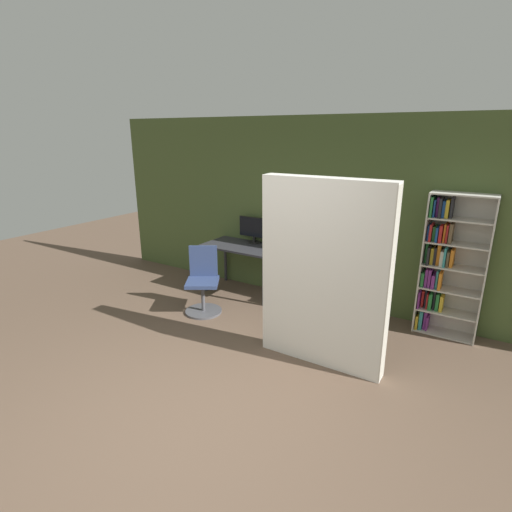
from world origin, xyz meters
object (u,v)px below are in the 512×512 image
bookshelf (446,265)px  monitor (254,229)px  office_chair (203,286)px  mattress_near (324,276)px

bookshelf → monitor: bearing=179.8°
office_chair → mattress_near: size_ratio=0.46×
office_chair → mattress_near: bearing=-10.5°
mattress_near → bookshelf: bearing=55.8°
monitor → bookshelf: bearing=-0.2°
monitor → bookshelf: size_ratio=0.30×
monitor → office_chair: bearing=-98.0°
monitor → mattress_near: mattress_near is taller
monitor → bookshelf: 2.80m
office_chair → monitor: bearing=82.0°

